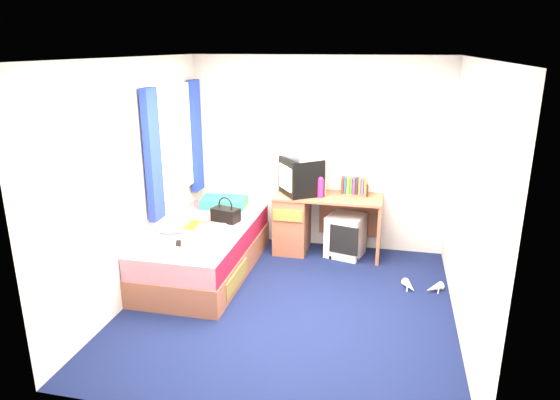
% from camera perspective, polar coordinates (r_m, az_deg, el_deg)
% --- Properties ---
extents(ground, '(3.40, 3.40, 0.00)m').
position_cam_1_polar(ground, '(5.13, 1.04, -11.98)').
color(ground, '#0C1438').
rests_on(ground, ground).
extents(room_shell, '(3.40, 3.40, 3.40)m').
position_cam_1_polar(room_shell, '(4.60, 1.14, 4.01)').
color(room_shell, white).
rests_on(room_shell, ground).
extents(bed, '(1.01, 2.00, 0.54)m').
position_cam_1_polar(bed, '(5.79, -8.54, -5.67)').
color(bed, '#A35F44').
rests_on(bed, ground).
extents(pillow, '(0.59, 0.41, 0.12)m').
position_cam_1_polar(pillow, '(6.36, -6.42, -0.27)').
color(pillow, '#17569B').
rests_on(pillow, bed).
extents(desk, '(1.30, 0.55, 0.75)m').
position_cam_1_polar(desk, '(6.26, 3.00, -2.33)').
color(desk, '#A35F44').
rests_on(desk, ground).
extents(storage_cube, '(0.50, 0.50, 0.52)m').
position_cam_1_polar(storage_cube, '(6.22, 7.49, -4.02)').
color(storage_cube, white).
rests_on(storage_cube, ground).
extents(crt_tv, '(0.60, 0.61, 0.45)m').
position_cam_1_polar(crt_tv, '(6.11, 2.42, 2.75)').
color(crt_tv, black).
rests_on(crt_tv, desk).
extents(vcr, '(0.55, 0.57, 0.09)m').
position_cam_1_polar(vcr, '(6.05, 2.49, 5.22)').
color(vcr, '#BCBBBE').
rests_on(vcr, crt_tv).
extents(book_row, '(0.31, 0.13, 0.20)m').
position_cam_1_polar(book_row, '(6.22, 8.46, 1.65)').
color(book_row, maroon).
rests_on(book_row, desk).
extents(picture_frame, '(0.05, 0.12, 0.14)m').
position_cam_1_polar(picture_frame, '(6.16, 9.86, 1.14)').
color(picture_frame, black).
rests_on(picture_frame, desk).
extents(pink_water_bottle, '(0.08, 0.08, 0.22)m').
position_cam_1_polar(pink_water_bottle, '(6.00, 4.66, 1.33)').
color(pink_water_bottle, '#F0216F').
rests_on(pink_water_bottle, desk).
extents(aerosol_can, '(0.07, 0.07, 0.19)m').
position_cam_1_polar(aerosol_can, '(6.11, 4.99, 1.45)').
color(aerosol_can, white).
rests_on(aerosol_can, desk).
extents(handbag, '(0.35, 0.26, 0.29)m').
position_cam_1_polar(handbag, '(5.84, -6.23, -1.62)').
color(handbag, black).
rests_on(handbag, bed).
extents(towel, '(0.31, 0.26, 0.10)m').
position_cam_1_polar(towel, '(5.45, -7.94, -3.48)').
color(towel, white).
rests_on(towel, bed).
extents(magazine, '(0.22, 0.29, 0.01)m').
position_cam_1_polar(magazine, '(5.76, -9.60, -2.84)').
color(magazine, '#CFDB18').
rests_on(magazine, bed).
extents(water_bottle, '(0.21, 0.13, 0.07)m').
position_cam_1_polar(water_bottle, '(5.56, -12.18, -3.44)').
color(water_bottle, silver).
rests_on(water_bottle, bed).
extents(colour_swatch_fan, '(0.23, 0.09, 0.01)m').
position_cam_1_polar(colour_swatch_fan, '(5.16, -11.62, -5.43)').
color(colour_swatch_fan, yellow).
rests_on(colour_swatch_fan, bed).
extents(remote_control, '(0.11, 0.17, 0.02)m').
position_cam_1_polar(remote_control, '(5.26, -11.52, -4.91)').
color(remote_control, black).
rests_on(remote_control, bed).
extents(window_assembly, '(0.11, 1.42, 1.40)m').
position_cam_1_polar(window_assembly, '(5.92, -11.94, 6.33)').
color(window_assembly, silver).
rests_on(window_assembly, room_shell).
extents(white_heels, '(0.45, 0.24, 0.09)m').
position_cam_1_polar(white_heels, '(5.60, 15.88, -9.55)').
color(white_heels, white).
rests_on(white_heels, ground).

